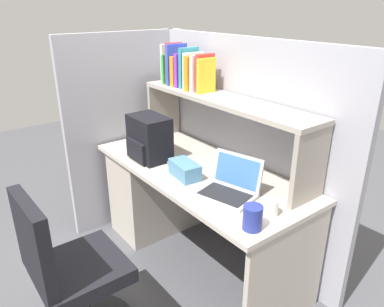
{
  "coord_description": "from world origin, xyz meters",
  "views": [
    {
      "loc": [
        1.72,
        -1.37,
        1.74
      ],
      "look_at": [
        0.0,
        -0.05,
        0.85
      ],
      "focal_mm": 34.23,
      "sensor_mm": 36.0,
      "label": 1
    }
  ],
  "objects_px": {
    "computer_mouse": "(176,164)",
    "office_chair": "(72,283)",
    "paper_cup": "(271,208)",
    "laptop": "(230,186)",
    "snack_canister": "(253,218)",
    "tissue_box": "(185,170)",
    "backpack": "(149,139)"
  },
  "relations": [
    {
      "from": "tissue_box",
      "to": "office_chair",
      "type": "xyz_separation_m",
      "value": [
        0.1,
        -0.81,
        -0.39
      ]
    },
    {
      "from": "backpack",
      "to": "office_chair",
      "type": "relative_size",
      "value": 0.33
    },
    {
      "from": "laptop",
      "to": "backpack",
      "type": "distance_m",
      "value": 0.74
    },
    {
      "from": "computer_mouse",
      "to": "office_chair",
      "type": "bearing_deg",
      "value": -57.68
    },
    {
      "from": "snack_canister",
      "to": "office_chair",
      "type": "bearing_deg",
      "value": -127.56
    },
    {
      "from": "computer_mouse",
      "to": "paper_cup",
      "type": "bearing_deg",
      "value": 17.9
    },
    {
      "from": "paper_cup",
      "to": "backpack",
      "type": "bearing_deg",
      "value": -173.92
    },
    {
      "from": "computer_mouse",
      "to": "snack_canister",
      "type": "relative_size",
      "value": 0.84
    },
    {
      "from": "laptop",
      "to": "snack_canister",
      "type": "height_order",
      "value": "laptop"
    },
    {
      "from": "computer_mouse",
      "to": "snack_canister",
      "type": "xyz_separation_m",
      "value": [
        0.82,
        -0.13,
        0.05
      ]
    },
    {
      "from": "backpack",
      "to": "tissue_box",
      "type": "distance_m",
      "value": 0.4
    },
    {
      "from": "computer_mouse",
      "to": "snack_canister",
      "type": "bearing_deg",
      "value": 6.3
    },
    {
      "from": "computer_mouse",
      "to": "tissue_box",
      "type": "height_order",
      "value": "tissue_box"
    },
    {
      "from": "paper_cup",
      "to": "snack_canister",
      "type": "distance_m",
      "value": 0.17
    },
    {
      "from": "laptop",
      "to": "tissue_box",
      "type": "distance_m",
      "value": 0.34
    },
    {
      "from": "backpack",
      "to": "computer_mouse",
      "type": "distance_m",
      "value": 0.27
    },
    {
      "from": "laptop",
      "to": "snack_canister",
      "type": "relative_size",
      "value": 2.96
    },
    {
      "from": "backpack",
      "to": "computer_mouse",
      "type": "xyz_separation_m",
      "value": [
        0.22,
        0.07,
        -0.13
      ]
    },
    {
      "from": "office_chair",
      "to": "paper_cup",
      "type": "bearing_deg",
      "value": -122.27
    },
    {
      "from": "paper_cup",
      "to": "office_chair",
      "type": "height_order",
      "value": "office_chair"
    },
    {
      "from": "laptop",
      "to": "office_chair",
      "type": "height_order",
      "value": "laptop"
    },
    {
      "from": "laptop",
      "to": "paper_cup",
      "type": "bearing_deg",
      "value": 3.13
    },
    {
      "from": "tissue_box",
      "to": "office_chair",
      "type": "height_order",
      "value": "office_chair"
    },
    {
      "from": "laptop",
      "to": "tissue_box",
      "type": "relative_size",
      "value": 1.66
    },
    {
      "from": "laptop",
      "to": "paper_cup",
      "type": "height_order",
      "value": "laptop"
    },
    {
      "from": "paper_cup",
      "to": "tissue_box",
      "type": "bearing_deg",
      "value": -172.07
    },
    {
      "from": "backpack",
      "to": "snack_canister",
      "type": "xyz_separation_m",
      "value": [
        1.04,
        -0.06,
        -0.09
      ]
    },
    {
      "from": "computer_mouse",
      "to": "backpack",
      "type": "bearing_deg",
      "value": -147.23
    },
    {
      "from": "computer_mouse",
      "to": "tissue_box",
      "type": "bearing_deg",
      "value": -1.33
    },
    {
      "from": "snack_canister",
      "to": "backpack",
      "type": "bearing_deg",
      "value": 176.82
    },
    {
      "from": "computer_mouse",
      "to": "office_chair",
      "type": "height_order",
      "value": "office_chair"
    },
    {
      "from": "paper_cup",
      "to": "office_chair",
      "type": "distance_m",
      "value": 1.1
    }
  ]
}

